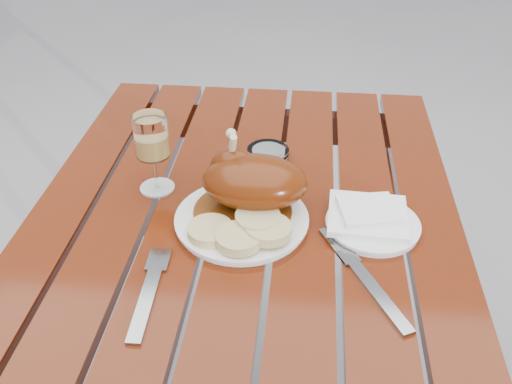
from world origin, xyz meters
TOP-DOWN VIEW (x-y plane):
  - table at (0.00, 0.00)m, footprint 0.80×1.20m
  - dinner_plate at (-0.00, 0.02)m, footprint 0.26×0.26m
  - roast_duck at (0.01, 0.06)m, footprint 0.21×0.18m
  - bread_dumplings at (0.01, -0.03)m, footprint 0.18×0.13m
  - wine_glass at (-0.18, 0.12)m, footprint 0.07×0.07m
  - side_plate at (0.24, 0.03)m, footprint 0.21×0.21m
  - napkin at (0.23, 0.04)m, footprint 0.15×0.14m
  - ashtray at (0.03, 0.25)m, footprint 0.11×0.11m
  - fork at (-0.12, -0.18)m, footprint 0.03×0.19m
  - knife at (0.22, -0.11)m, footprint 0.12×0.21m

SIDE VIEW (x-z plane):
  - table at x=0.00m, z-range 0.00..0.75m
  - fork at x=-0.12m, z-range 0.75..0.76m
  - knife at x=0.22m, z-range 0.75..0.76m
  - side_plate at x=0.24m, z-range 0.75..0.76m
  - dinner_plate at x=0.00m, z-range 0.75..0.77m
  - ashtray at x=0.03m, z-range 0.75..0.77m
  - napkin at x=0.23m, z-range 0.76..0.78m
  - bread_dumplings at x=0.01m, z-range 0.77..0.80m
  - roast_duck at x=0.01m, z-range 0.75..0.89m
  - wine_glass at x=-0.18m, z-range 0.75..0.91m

